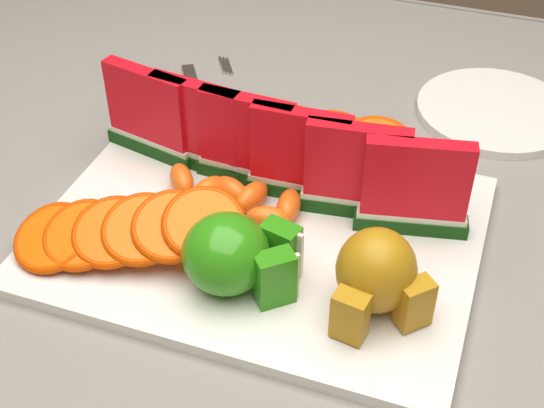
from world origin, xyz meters
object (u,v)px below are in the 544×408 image
apple_cluster (235,255)px  fork (200,98)px  side_plate (495,111)px  platter (261,232)px  pear_cluster (377,275)px

apple_cluster → fork: bearing=119.5°
fork → side_plate: bearing=14.2°
platter → side_plate: platter is taller
platter → apple_cluster: bearing=-86.4°
pear_cluster → fork: bearing=135.9°
platter → fork: (-0.15, 0.20, -0.00)m
apple_cluster → side_plate: (0.18, 0.36, -0.04)m
side_plate → pear_cluster: bearing=-99.7°
apple_cluster → side_plate: 0.41m
pear_cluster → fork: pear_cluster is taller
fork → pear_cluster: bearing=-44.1°
platter → side_plate: 0.34m
pear_cluster → side_plate: 0.36m
fork → platter: bearing=-53.3°
side_plate → fork: side_plate is taller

